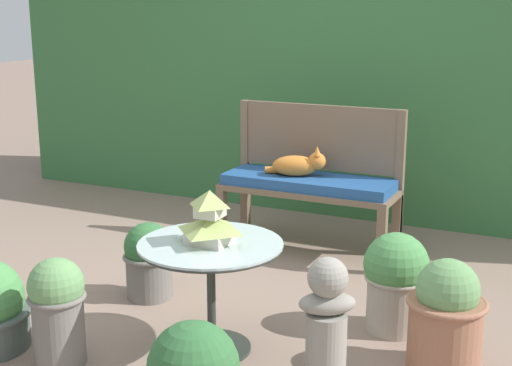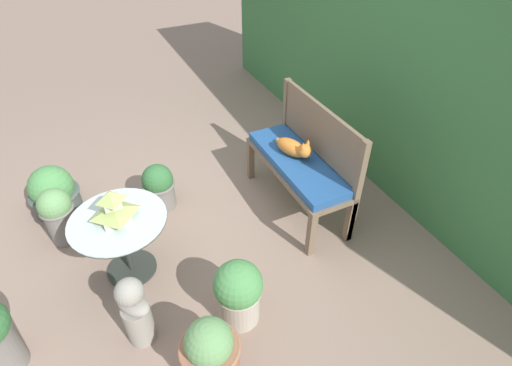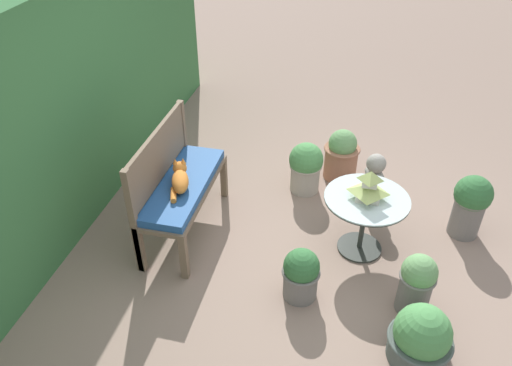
{
  "view_description": "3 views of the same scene",
  "coord_description": "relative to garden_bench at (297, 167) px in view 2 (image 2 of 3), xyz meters",
  "views": [
    {
      "loc": [
        1.81,
        -3.36,
        1.72
      ],
      "look_at": [
        -0.07,
        0.62,
        0.62
      ],
      "focal_mm": 50.0,
      "sensor_mm": 36.0,
      "label": 1
    },
    {
      "loc": [
        2.53,
        -0.43,
        2.65
      ],
      "look_at": [
        0.29,
        0.66,
        0.62
      ],
      "focal_mm": 28.0,
      "sensor_mm": 36.0,
      "label": 2
    },
    {
      "loc": [
        -3.3,
        -0.28,
        3.13
      ],
      "look_at": [
        0.34,
        0.57,
        0.45
      ],
      "focal_mm": 35.0,
      "sensor_mm": 36.0,
      "label": 3
    }
  ],
  "objects": [
    {
      "name": "bench_backrest",
      "position": [
        0.0,
        0.21,
        0.26
      ],
      "size": [
        1.24,
        0.06,
        1.03
      ],
      "color": "brown",
      "rests_on": "ground"
    },
    {
      "name": "garden_bust",
      "position": [
        0.74,
        -1.67,
        -0.16
      ],
      "size": [
        0.3,
        0.27,
        0.62
      ],
      "rotation": [
        0.0,
        0.0,
        0.55
      ],
      "color": "gray",
      "rests_on": "ground"
    },
    {
      "name": "garden_bench",
      "position": [
        0.0,
        0.0,
        0.0
      ],
      "size": [
        1.24,
        0.45,
        0.55
      ],
      "color": "brown",
      "rests_on": "ground"
    },
    {
      "name": "cat",
      "position": [
        -0.07,
        -0.0,
        0.17
      ],
      "size": [
        0.44,
        0.25,
        0.21
      ],
      "rotation": [
        0.0,
        0.0,
        0.36
      ],
      "color": "orange",
      "rests_on": "garden_bench"
    },
    {
      "name": "foliage_hedge_back",
      "position": [
        -0.07,
        1.47,
        0.6
      ],
      "size": [
        6.4,
        1.1,
        2.13
      ],
      "primitive_type": "cube",
      "color": "#38703D",
      "rests_on": "ground"
    },
    {
      "name": "potted_plant_path_edge",
      "position": [
        -0.96,
        -2.08,
        -0.26
      ],
      "size": [
        0.46,
        0.46,
        0.47
      ],
      "color": "#4C5651",
      "rests_on": "ground"
    },
    {
      "name": "potted_plant_bench_left",
      "position": [
        1.22,
        -1.32,
        -0.19
      ],
      "size": [
        0.39,
        0.39,
        0.57
      ],
      "color": "#9E664C",
      "rests_on": "ground"
    },
    {
      "name": "potted_plant_table_far",
      "position": [
        0.89,
        -0.99,
        -0.18
      ],
      "size": [
        0.35,
        0.35,
        0.55
      ],
      "color": "#ADA393",
      "rests_on": "ground"
    },
    {
      "name": "patio_table",
      "position": [
        0.1,
        -1.61,
        -0.01
      ],
      "size": [
        0.73,
        0.73,
        0.58
      ],
      "color": "#2D332D",
      "rests_on": "ground"
    },
    {
      "name": "potted_plant_patio_mid",
      "position": [
        -0.57,
        -1.17,
        -0.23
      ],
      "size": [
        0.31,
        0.31,
        0.47
      ],
      "color": "slate",
      "rests_on": "ground"
    },
    {
      "name": "potted_plant_bench_right",
      "position": [
        -0.5,
        -2.05,
        -0.18
      ],
      "size": [
        0.28,
        0.28,
        0.54
      ],
      "color": "slate",
      "rests_on": "ground"
    },
    {
      "name": "ground",
      "position": [
        -0.07,
        -1.18,
        -0.47
      ],
      "size": [
        30.0,
        30.0,
        0.0
      ],
      "primitive_type": "plane",
      "color": "gray"
    },
    {
      "name": "pagoda_birdhouse",
      "position": [
        0.1,
        -1.61,
        0.22
      ],
      "size": [
        0.27,
        0.27,
        0.27
      ],
      "color": "beige",
      "rests_on": "patio_table"
    }
  ]
}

